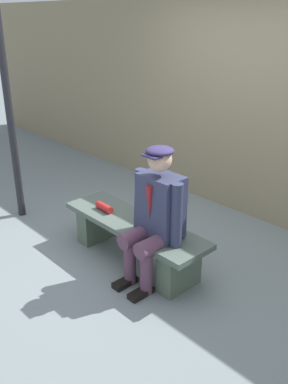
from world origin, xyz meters
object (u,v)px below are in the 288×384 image
seated_man (155,213)px  lamp_post (2,55)px  bench (134,235)px  rolled_magazine (104,207)px

seated_man → lamp_post: 2.38m
bench → seated_man: seated_man is taller
bench → seated_man: 0.53m
seated_man → rolled_magazine: bearing=-0.4°
bench → lamp_post: size_ratio=0.56×
seated_man → lamp_post: size_ratio=0.44×
seated_man → lamp_post: lamp_post is taller
bench → seated_man: bearing=170.0°
bench → lamp_post: 2.34m
rolled_magazine → lamp_post: (1.32, 0.26, 1.38)m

